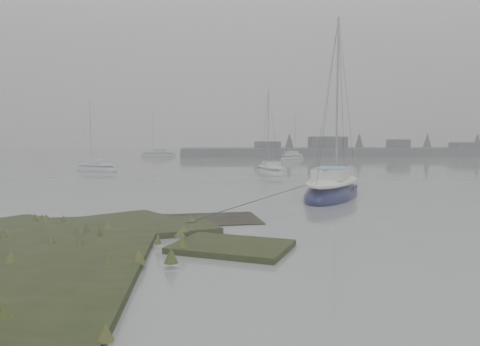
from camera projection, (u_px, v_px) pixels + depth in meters
The scene contains 7 objects.
ground at pixel (208, 172), 44.81m from camera, with size 160.00×160.00×0.00m, color slate.
far_shoreline at pixel (366, 151), 78.50m from camera, with size 60.00×8.00×4.15m.
sailboat_main at pixel (332, 191), 26.71m from camera, with size 5.96×8.21×11.16m.
sailboat_white at pixel (270, 171), 42.30m from camera, with size 2.63×6.01×8.21m.
sailboat_far_a at pixel (96, 169), 46.29m from camera, with size 5.40×4.44×7.52m.
sailboat_far_b at pixel (292, 158), 68.15m from camera, with size 5.10×5.16×7.71m.
sailboat_far_c at pixel (158, 155), 77.52m from camera, with size 5.77×2.17×8.01m.
Camera 1 is at (-0.34, -14.78, 3.56)m, focal length 35.00 mm.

